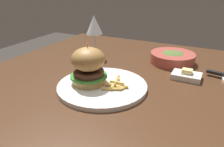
{
  "coord_description": "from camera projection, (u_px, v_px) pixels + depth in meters",
  "views": [
    {
      "loc": [
        0.24,
        -0.69,
        1.06
      ],
      "look_at": [
        -0.05,
        -0.11,
        0.78
      ],
      "focal_mm": 35.0,
      "sensor_mm": 36.0,
      "label": 1
    }
  ],
  "objects": [
    {
      "name": "dining_table",
      "position": [
        137.0,
        98.0,
        0.82
      ],
      "size": [
        1.15,
        0.98,
        0.74
      ],
      "color": "#472B19",
      "rests_on": "ground"
    },
    {
      "name": "fries_pile",
      "position": [
        115.0,
        84.0,
        0.68
      ],
      "size": [
        0.07,
        0.1,
        0.02
      ],
      "color": "#E0B251",
      "rests_on": "main_plate"
    },
    {
      "name": "soup_bowl",
      "position": [
        172.0,
        57.0,
        0.92
      ],
      "size": [
        0.18,
        0.18,
        0.05
      ],
      "color": "#B24C42",
      "rests_on": "dining_table"
    },
    {
      "name": "butter_dish",
      "position": [
        186.0,
        76.0,
        0.77
      ],
      "size": [
        0.1,
        0.07,
        0.04
      ],
      "color": "white",
      "rests_on": "dining_table"
    },
    {
      "name": "wine_glass",
      "position": [
        94.0,
        27.0,
        0.93
      ],
      "size": [
        0.07,
        0.07,
        0.19
      ],
      "color": "silver",
      "rests_on": "dining_table"
    },
    {
      "name": "burger_sandwich",
      "position": [
        88.0,
        66.0,
        0.69
      ],
      "size": [
        0.12,
        0.12,
        0.13
      ],
      "color": "tan",
      "rests_on": "main_plate"
    },
    {
      "name": "main_plate",
      "position": [
        102.0,
        86.0,
        0.7
      ],
      "size": [
        0.29,
        0.29,
        0.01
      ],
      "primitive_type": "cylinder",
      "color": "white",
      "rests_on": "dining_table"
    }
  ]
}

